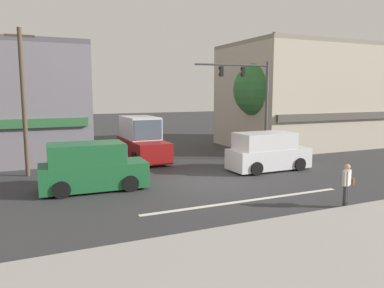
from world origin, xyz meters
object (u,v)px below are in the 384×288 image
box_truck_crossing_center (142,140)px  van_waiting_far (92,168)px  pedestrian_foreground_with_bag (347,183)px  street_tree (261,90)px  utility_pole_near_left (23,101)px  van_approaching_near (267,152)px  traffic_light_mast (253,94)px  utility_pole_far_right (272,90)px

box_truck_crossing_center → van_waiting_far: size_ratio=1.20×
van_waiting_far → pedestrian_foreground_with_bag: (8.31, -6.50, -0.05)m
street_tree → pedestrian_foreground_with_bag: 13.79m
street_tree → utility_pole_near_left: (-15.56, -1.71, -0.58)m
box_truck_crossing_center → pedestrian_foreground_with_bag: size_ratio=3.36×
van_approaching_near → pedestrian_foreground_with_bag: van_approaching_near is taller
traffic_light_mast → utility_pole_far_right: bearing=38.9°
utility_pole_near_left → traffic_light_mast: size_ratio=1.21×
utility_pole_far_right → utility_pole_near_left: bearing=-173.5°
van_waiting_far → van_approaching_near: (9.64, 0.40, 0.00)m
van_approaching_near → utility_pole_far_right: bearing=52.4°
traffic_light_mast → van_approaching_near: bearing=-106.5°
traffic_light_mast → box_truck_crossing_center: bearing=153.1°
traffic_light_mast → pedestrian_foreground_with_bag: bearing=-102.6°
street_tree → van_approaching_near: street_tree is taller
box_truck_crossing_center → utility_pole_near_left: bearing=-162.1°
van_approaching_near → pedestrian_foreground_with_bag: (-1.33, -6.90, -0.05)m
street_tree → van_waiting_far: 14.71m
street_tree → box_truck_crossing_center: 9.36m
utility_pole_near_left → utility_pole_far_right: bearing=6.5°
box_truck_crossing_center → van_approaching_near: bearing=-48.2°
pedestrian_foreground_with_bag → street_tree: bearing=69.5°
traffic_light_mast → van_waiting_far: size_ratio=1.33×
van_approaching_near → van_waiting_far: bearing=-177.6°
utility_pole_near_left → van_waiting_far: bearing=-58.9°
utility_pole_near_left → van_waiting_far: size_ratio=1.61×
traffic_light_mast → street_tree: bearing=47.4°
utility_pole_near_left → pedestrian_foreground_with_bag: bearing=-44.7°
van_approaching_near → pedestrian_foreground_with_bag: size_ratio=2.76×
street_tree → utility_pole_near_left: 15.66m
pedestrian_foreground_with_bag → traffic_light_mast: bearing=77.4°
utility_pole_near_left → van_approaching_near: (12.22, -3.87, -2.89)m
utility_pole_far_right → pedestrian_foreground_with_bag: (-5.78, -12.67, -3.49)m
traffic_light_mast → van_waiting_far: (-10.50, -3.27, -3.17)m
utility_pole_far_right → box_truck_crossing_center: 10.38m
utility_pole_far_right → traffic_light_mast: bearing=-141.1°
van_waiting_far → pedestrian_foreground_with_bag: van_waiting_far is taller
street_tree → van_waiting_far: bearing=-155.3°
street_tree → box_truck_crossing_center: bearing=176.9°
van_waiting_far → pedestrian_foreground_with_bag: bearing=-38.0°
street_tree → utility_pole_far_right: (1.10, 0.19, -0.04)m
utility_pole_far_right → traffic_light_mast: size_ratio=1.38×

